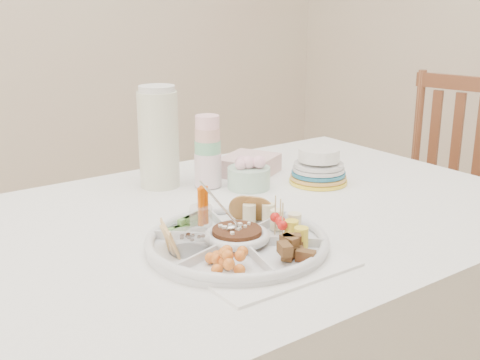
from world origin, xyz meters
TOP-DOWN VIEW (x-y plane):
  - dining_table at (0.00, 0.00)m, footprint 1.52×1.02m
  - chair at (1.10, 0.24)m, footprint 0.49×0.49m
  - party_tray at (-0.14, -0.17)m, footprint 0.47×0.47m
  - bean_dip at (-0.14, -0.17)m, footprint 0.13×0.13m
  - tortillas at (-0.05, -0.07)m, footprint 0.11×0.11m
  - carrot_cucumber at (-0.17, -0.04)m, footprint 0.12×0.12m
  - pita_raisins at (-0.26, -0.14)m, footprint 0.15×0.15m
  - cherries at (-0.23, -0.26)m, footprint 0.12×0.12m
  - granola_chunks at (-0.10, -0.29)m, footprint 0.12×0.12m
  - banana_tomato at (-0.01, -0.20)m, footprint 0.12×0.12m
  - cup_stack at (0.05, 0.24)m, footprint 0.09×0.09m
  - thermos at (-0.05, 0.32)m, footprint 0.14×0.14m
  - flower_bowl at (0.14, 0.16)m, footprint 0.15×0.15m
  - napkin_stack at (0.22, 0.27)m, footprint 0.21×0.20m
  - plate_stack at (0.33, 0.08)m, footprint 0.21×0.21m
  - placemat at (-0.13, -0.33)m, footprint 0.31×0.10m

SIDE VIEW (x-z plane):
  - dining_table at x=0.00m, z-range 0.00..0.76m
  - chair at x=1.10m, z-range 0.00..0.98m
  - placemat at x=-0.13m, z-range 0.76..0.76m
  - party_tray at x=-0.14m, z-range 0.76..0.80m
  - napkin_stack at x=0.22m, z-range 0.76..0.81m
  - bean_dip at x=-0.14m, z-range 0.77..0.81m
  - cherries at x=-0.23m, z-range 0.77..0.81m
  - granola_chunks at x=-0.10m, z-range 0.77..0.82m
  - tortillas at x=-0.05m, z-range 0.78..0.83m
  - pita_raisins at x=-0.26m, z-range 0.77..0.83m
  - flower_bowl at x=0.14m, z-range 0.76..0.85m
  - plate_stack at x=0.33m, z-range 0.76..0.86m
  - banana_tomato at x=-0.01m, z-range 0.78..0.86m
  - carrot_cucumber at x=-0.17m, z-range 0.78..0.87m
  - cup_stack at x=0.05m, z-range 0.76..0.97m
  - thermos at x=-0.05m, z-range 0.76..1.05m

